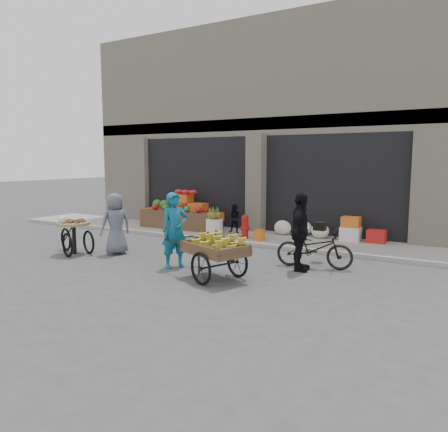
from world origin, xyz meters
The scene contains 15 objects.
ground centered at (0.00, 0.00, 0.00)m, with size 80.00×80.00×0.00m, color #424244.
sidewalk centered at (0.00, 4.10, 0.06)m, with size 18.00×2.20×0.12m, color gray.
building centered at (0.00, 8.03, 3.37)m, with size 14.00×6.45×7.00m.
fruit_display centered at (-2.48, 4.38, 0.67)m, with size 3.10×1.12×1.24m.
pineapple_bin centered at (-0.75, 3.60, 0.37)m, with size 0.52×0.52×0.50m, color silver.
fire_hydrant centered at (0.35, 3.55, 0.50)m, with size 0.22×0.22×0.71m.
orange_bucket centered at (0.85, 3.50, 0.27)m, with size 0.32×0.32×0.30m, color orange.
right_bay_goods centered at (2.61, 4.70, 0.41)m, with size 3.35×0.60×0.70m.
seated_person centered at (-0.35, 4.20, 0.58)m, with size 0.45×0.35×0.93m, color black.
banana_cart centered at (1.67, -0.38, 0.68)m, with size 2.39×1.61×0.93m.
vendor_woman centered at (0.39, 0.02, 0.86)m, with size 0.63×0.41×1.72m, color #105D7B.
tricycle_cart centered at (-2.75, -0.14, 0.57)m, with size 1.45×1.06×0.95m.
vendor_grey centered at (-1.79, 0.40, 0.80)m, with size 0.78×0.51×1.60m, color slate.
bicycle centered at (3.14, 1.58, 0.45)m, with size 0.60×1.72×0.90m, color black.
cyclist centered at (2.94, 1.18, 0.87)m, with size 1.02×0.43×1.74m, color black.
Camera 1 is at (6.25, -7.83, 2.44)m, focal length 35.00 mm.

